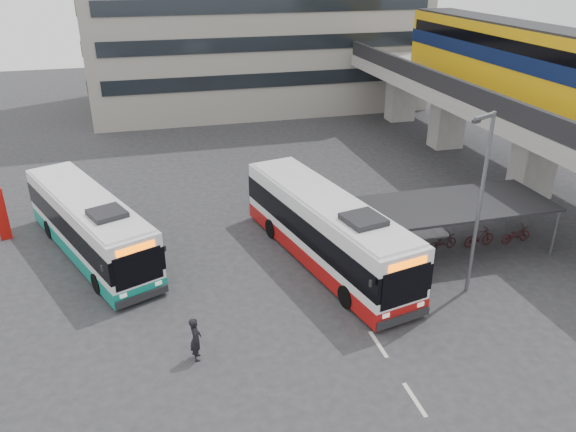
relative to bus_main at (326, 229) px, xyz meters
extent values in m
plane|color=#28282B|center=(-2.58, -3.62, -1.64)|extent=(120.00, 120.00, 0.00)
cube|color=gray|center=(14.42, 4.38, 0.66)|extent=(2.20, 1.60, 4.60)
cube|color=gray|center=(14.42, 14.38, 0.66)|extent=(2.20, 1.60, 4.60)
cube|color=gray|center=(14.42, 22.38, 0.66)|extent=(2.20, 1.60, 4.60)
cube|color=gray|center=(14.42, 8.38, 3.41)|extent=(8.00, 32.00, 0.90)
cube|color=black|center=(10.67, 8.38, 4.41)|extent=(0.35, 32.00, 1.10)
cube|color=black|center=(18.17, 8.38, 4.41)|extent=(0.35, 32.00, 1.10)
cube|color=#D99F0C|center=(14.42, 8.31, 5.96)|extent=(2.90, 20.00, 3.90)
cube|color=#0A163B|center=(14.42, 8.31, 6.16)|extent=(2.98, 20.02, 0.90)
cube|color=black|center=(14.42, 8.31, 6.96)|extent=(2.96, 19.20, 0.70)
cube|color=black|center=(14.42, 8.31, 7.91)|extent=(2.70, 19.60, 0.25)
cylinder|color=#595B60|center=(1.12, 1.18, -0.44)|extent=(0.12, 0.12, 2.40)
cylinder|color=#595B60|center=(10.72, 1.18, -0.44)|extent=(0.12, 0.12, 2.40)
cylinder|color=#595B60|center=(1.12, -2.42, -0.44)|extent=(0.12, 0.12, 2.40)
cylinder|color=#595B60|center=(10.72, -2.42, -0.44)|extent=(0.12, 0.12, 2.40)
cube|color=black|center=(5.92, -0.62, 0.84)|extent=(10.00, 4.00, 0.12)
imported|color=black|center=(1.92, -0.62, -1.19)|extent=(1.71, 0.60, 0.90)
imported|color=black|center=(3.92, -0.62, -1.14)|extent=(1.66, 0.47, 1.00)
imported|color=black|center=(5.92, -0.62, -1.19)|extent=(1.71, 0.60, 0.90)
imported|color=black|center=(7.92, -0.62, -1.14)|extent=(1.66, 0.47, 1.00)
imported|color=#350C0F|center=(9.92, -0.62, -1.19)|extent=(1.71, 0.60, 0.90)
cube|color=beige|center=(-0.08, -9.62, -1.64)|extent=(0.15, 1.60, 0.01)
cube|color=beige|center=(-0.08, -6.62, -1.64)|extent=(0.15, 1.60, 0.01)
cube|color=beige|center=(-0.08, -3.62, -1.64)|extent=(0.15, 1.60, 0.01)
cube|color=white|center=(0.00, 0.02, 0.17)|extent=(4.98, 12.19, 2.73)
cube|color=maroon|center=(0.00, 0.02, -1.10)|extent=(5.03, 12.24, 0.75)
cube|color=black|center=(0.00, 0.02, 0.30)|extent=(5.04, 12.22, 1.14)
cube|color=#FC6200|center=(1.25, -5.81, 1.19)|extent=(1.75, 0.45, 0.30)
cube|color=black|center=(0.62, -2.90, 1.76)|extent=(1.82, 1.87, 0.28)
cylinder|color=black|center=(-0.36, -3.96, -1.15)|extent=(0.50, 1.03, 0.99)
cylinder|color=black|center=(0.46, 3.53, -1.15)|extent=(0.50, 1.03, 0.99)
cube|color=white|center=(-10.71, 3.56, 0.05)|extent=(6.51, 11.16, 2.55)
cube|color=#0D7867|center=(-10.71, 3.56, -1.13)|extent=(6.56, 11.21, 0.69)
cube|color=black|center=(-10.71, 3.56, 0.16)|extent=(6.57, 11.20, 1.07)
cube|color=#FC6200|center=(-8.55, -1.56, 1.00)|extent=(1.55, 0.72, 0.28)
cube|color=black|center=(-9.63, 1.00, 1.53)|extent=(1.88, 1.92, 0.26)
cylinder|color=black|center=(-10.34, -0.15, -1.18)|extent=(0.62, 0.96, 0.93)
cylinder|color=black|center=(-10.91, 6.85, -1.18)|extent=(0.62, 0.96, 0.93)
imported|color=black|center=(-6.75, -5.66, -0.78)|extent=(0.46, 0.66, 1.72)
cylinder|color=#595B60|center=(5.12, -4.15, 2.32)|extent=(0.16, 0.16, 7.93)
cube|color=#595B60|center=(4.58, -4.39, 6.19)|extent=(1.14, 0.63, 0.15)
cube|color=black|center=(4.08, -4.62, 6.11)|extent=(0.39, 0.31, 0.12)
cube|color=#A20E0A|center=(-15.12, 6.38, -0.26)|extent=(0.58, 0.31, 2.77)
camera|label=1|loc=(-7.78, -22.22, 11.62)|focal=35.00mm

